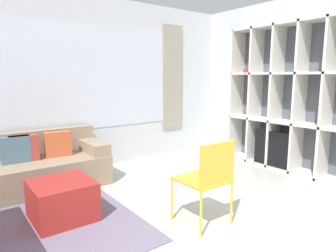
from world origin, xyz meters
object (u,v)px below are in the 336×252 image
shelving_unit (288,100)px  couch_main (36,167)px  folding_chair (208,175)px  ottoman (62,200)px

shelving_unit → couch_main: (-3.44, 1.46, -0.81)m
shelving_unit → folding_chair: (-2.34, -0.63, -0.58)m
couch_main → ottoman: bearing=-90.4°
ottoman → folding_chair: folding_chair is taller
couch_main → folding_chair: folding_chair is taller
couch_main → folding_chair: size_ratio=2.05×
couch_main → ottoman: size_ratio=2.93×
shelving_unit → couch_main: bearing=157.0°
couch_main → shelving_unit: bearing=-23.0°
couch_main → ottoman: couch_main is taller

